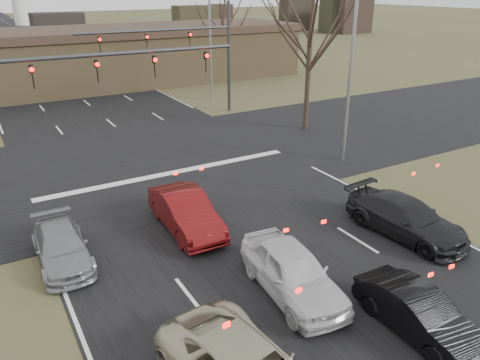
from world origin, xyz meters
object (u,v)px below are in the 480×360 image
object	(u,v)px
streetlight_right_near	(349,58)
car_charcoal_sedan	(406,218)
car_black_hatch	(419,313)
car_grey_ahead	(61,247)
building	(87,58)
car_white_sedan	(292,272)
mast_arm_far	(194,46)
streetlight_right_far	(208,31)
mast_arm_near	(49,86)
car_red_ahead	(185,212)

from	to	relation	value
streetlight_right_near	car_charcoal_sedan	size ratio (longest dim) A/B	2.01
car_charcoal_sedan	car_black_hatch	bearing A→B (deg)	-139.92
car_charcoal_sedan	car_grey_ahead	xyz separation A→B (m)	(-11.90, 4.66, -0.12)
car_black_hatch	car_grey_ahead	xyz separation A→B (m)	(-7.83, 8.74, -0.04)
building	streetlight_right_near	world-z (taller)	streetlight_right_near
streetlight_right_near	car_white_sedan	world-z (taller)	streetlight_right_near
mast_arm_far	streetlight_right_near	world-z (taller)	streetlight_right_near
car_white_sedan	streetlight_right_far	bearing A→B (deg)	74.85
mast_arm_near	car_grey_ahead	xyz separation A→B (m)	(-1.27, -5.89, -4.47)
car_white_sedan	car_red_ahead	xyz separation A→B (m)	(-1.17, 5.50, -0.02)
streetlight_right_near	car_charcoal_sedan	world-z (taller)	streetlight_right_near
mast_arm_near	car_red_ahead	size ratio (longest dim) A/B	2.61
building	car_charcoal_sedan	size ratio (longest dim) A/B	8.50
streetlight_right_far	car_black_hatch	world-z (taller)	streetlight_right_far
mast_arm_far	car_grey_ahead	xyz separation A→B (m)	(-12.68, -15.89, -4.41)
car_black_hatch	car_white_sedan	bearing A→B (deg)	122.74
building	car_grey_ahead	xyz separation A→B (m)	(-8.50, -30.89, -2.06)
car_grey_ahead	mast_arm_far	bearing A→B (deg)	52.83
mast_arm_far	streetlight_right_near	size ratio (longest dim) A/B	1.11
streetlight_right_far	car_grey_ahead	size ratio (longest dim) A/B	2.40
car_grey_ahead	mast_arm_near	bearing A→B (deg)	79.25
car_charcoal_sedan	streetlight_right_near	bearing A→B (deg)	60.63
mast_arm_far	car_charcoal_sedan	world-z (taller)	mast_arm_far
mast_arm_far	car_black_hatch	bearing A→B (deg)	-101.14
car_black_hatch	car_red_ahead	bearing A→B (deg)	111.40
mast_arm_near	car_black_hatch	bearing A→B (deg)	-65.83
car_charcoal_sedan	mast_arm_near	bearing A→B (deg)	130.22
streetlight_right_far	car_red_ahead	size ratio (longest dim) A/B	2.15
car_black_hatch	car_red_ahead	distance (m)	9.28
streetlight_right_near	car_white_sedan	xyz separation A→B (m)	(-9.43, -8.39, -4.80)
building	streetlight_right_near	xyz separation A→B (m)	(6.82, -28.00, 2.92)
mast_arm_far	car_white_sedan	distance (m)	22.84
streetlight_right_far	building	bearing A→B (deg)	123.65
streetlight_right_far	car_white_sedan	distance (m)	27.68
streetlight_right_far	car_charcoal_sedan	bearing A→B (deg)	-99.07
car_black_hatch	car_charcoal_sedan	world-z (taller)	car_charcoal_sedan
car_white_sedan	car_charcoal_sedan	size ratio (longest dim) A/B	0.92
car_charcoal_sedan	car_grey_ahead	world-z (taller)	car_charcoal_sedan
mast_arm_near	mast_arm_far	world-z (taller)	same
building	mast_arm_near	xyz separation A→B (m)	(-7.23, -25.00, 2.41)
building	streetlight_right_far	bearing A→B (deg)	-56.35
mast_arm_far	car_black_hatch	size ratio (longest dim) A/B	2.82
car_charcoal_sedan	car_red_ahead	xyz separation A→B (m)	(-7.18, 4.66, 0.04)
mast_arm_near	car_charcoal_sedan	world-z (taller)	mast_arm_near
streetlight_right_near	car_black_hatch	bearing A→B (deg)	-122.77
building	car_charcoal_sedan	bearing A→B (deg)	-84.53
mast_arm_near	car_black_hatch	xyz separation A→B (m)	(6.56, -14.63, -4.42)
car_charcoal_sedan	mast_arm_far	bearing A→B (deg)	82.82
building	car_grey_ahead	bearing A→B (deg)	-105.39
streetlight_right_far	car_grey_ahead	xyz separation A→B (m)	(-15.82, -19.89, -4.98)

